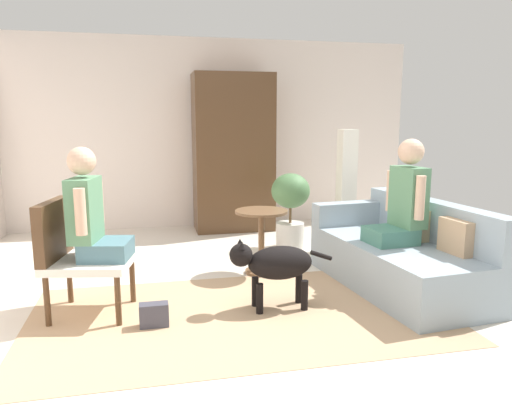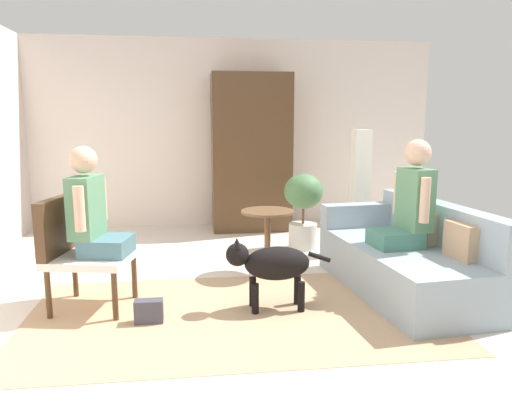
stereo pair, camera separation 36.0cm
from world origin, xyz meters
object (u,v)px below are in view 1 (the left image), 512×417
armoire_cabinet (233,153)px  couch (401,255)px  person_on_couch (403,200)px  person_on_armchair (91,214)px  handbag (154,315)px  round_end_table (261,233)px  column_lamp (346,191)px  armchair (74,249)px  dog (275,264)px  potted_plant (290,203)px

armoire_cabinet → couch: bearing=-68.0°
person_on_couch → person_on_armchair: bearing=-179.2°
person_on_armchair → handbag: 0.90m
round_end_table → handbag: size_ratio=2.99×
couch → column_lamp: column_lamp is taller
armoire_cabinet → handbag: (-1.13, -3.05, -0.95)m
armchair → round_end_table: bearing=22.8°
round_end_table → person_on_armchair: bearing=-154.4°
armchair → dog: size_ratio=1.07×
dog → person_on_couch: bearing=11.3°
person_on_couch → dog: 1.31m
armchair → potted_plant: bearing=35.5°
column_lamp → armoire_cabinet: armoire_cabinet is taller
couch → armoire_cabinet: bearing=112.0°
couch → person_on_armchair: bearing=-178.5°
armchair → person_on_armchair: bearing=-11.2°
couch → dog: bearing=-167.4°
couch → column_lamp: bearing=90.3°
person_on_couch → handbag: (-2.17, -0.39, -0.70)m
dog → column_lamp: 2.01m
person_on_armchair → potted_plant: (2.04, 1.59, -0.27)m
armchair → dog: 1.55m
couch → armchair: (-2.77, -0.04, 0.23)m
armchair → person_on_armchair: person_on_armchair is taller
couch → round_end_table: 1.32m
couch → person_on_armchair: 2.68m
dog → armoire_cabinet: size_ratio=0.40×
armoire_cabinet → potted_plant: bearing=-67.0°
couch → person_on_armchair: person_on_armchair is taller
handbag → person_on_armchair: bearing=141.0°
person_on_armchair → handbag: (0.43, -0.35, -0.70)m
person_on_armchair → column_lamp: (2.62, 1.35, -0.11)m
dog → couch: bearing=12.6°
handbag → column_lamp: bearing=37.8°
armoire_cabinet → person_on_couch: bearing=-68.8°
potted_plant → armoire_cabinet: 1.32m
armchair → handbag: size_ratio=4.25×
couch → dog: couch is taller
potted_plant → armchair: bearing=-144.5°
potted_plant → couch: bearing=-68.7°
couch → person_on_couch: 0.51m
dog → armoire_cabinet: armoire_cabinet is taller
handbag → dog: bearing=8.6°
person_on_couch → round_end_table: (-1.11, 0.68, -0.39)m
armchair → couch: bearing=0.9°
person_on_couch → person_on_armchair: size_ratio=1.07×
column_lamp → handbag: size_ratio=6.59×
round_end_table → column_lamp: column_lamp is taller
couch → round_end_table: size_ratio=3.02×
round_end_table → armoire_cabinet: bearing=87.7°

